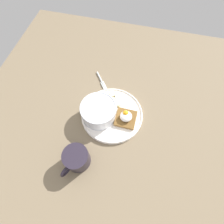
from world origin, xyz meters
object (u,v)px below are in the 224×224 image
Objects in this scene: poached_egg at (126,116)px; banana_slice_back at (118,103)px; banana_slice_right at (107,96)px; coffee_mug at (77,159)px; oatmeal_bowl at (99,111)px; banana_slice_left at (113,101)px; knife at (102,82)px; banana_slice_inner at (113,94)px; toast_slice at (126,118)px; banana_slice_front at (118,97)px.

poached_egg is 1.02× the size of banana_slice_back.
coffee_mug is (-3.55, -29.31, 2.80)cm from banana_slice_right.
banana_slice_left is at bearing 62.57° from oatmeal_bowl.
poached_egg is 21.92cm from knife.
coffee_mug is at bearing -96.91° from banana_slice_right.
knife is (-6.46, 6.03, -1.33)cm from banana_slice_inner.
banana_slice_right is (-10.15, 8.60, -0.22)cm from toast_slice.
poached_egg is 8.04cm from banana_slice_back.
knife is at bearing 119.38° from banana_slice_right.
toast_slice is 2.71× the size of banana_slice_front.
toast_slice is 2.29× the size of banana_slice_inner.
poached_egg is at bearing -52.20° from banana_slice_back.
coffee_mug is 37.25cm from knife.
banana_slice_left is at bearing -128.17° from banana_slice_front.
knife is (-4.35, 7.72, -1.17)cm from banana_slice_right.
banana_slice_front is 11.59cm from knife.
banana_slice_inner reaches higher than knife.
knife is at bearing 144.01° from banana_slice_front.
coffee_mug is (-8.53, -30.26, 2.80)cm from banana_slice_front.
coffee_mug reaches higher than oatmeal_bowl.
banana_slice_inner is (-7.97, 10.12, -2.08)cm from poached_egg.
toast_slice is 13.31cm from banana_slice_right.
coffee_mug is at bearing -103.18° from banana_slice_left.
toast_slice is 7.97cm from banana_slice_back.
oatmeal_bowl reaches higher than toast_slice.
banana_slice_front is 0.67× the size of banana_slice_left.
banana_slice_back is at bearing -46.00° from knife.
banana_slice_inner is 8.93cm from knife.
coffee_mug is at bearing -88.77° from knife.
oatmeal_bowl reaches higher than banana_slice_right.
banana_slice_back reaches higher than banana_slice_front.
oatmeal_bowl is 11.54cm from toast_slice.
banana_slice_back reaches higher than toast_slice.
banana_slice_front is (6.03, 10.27, -2.89)cm from oatmeal_bowl.
banana_slice_left is (-7.23, 6.93, -0.23)cm from toast_slice.
banana_slice_right is (-5.31, 2.28, -0.21)cm from banana_slice_back.
banana_slice_front is at bearing 59.57° from oatmeal_bowl.
banana_slice_right is 0.37× the size of knife.
banana_slice_left is 3.47cm from banana_slice_inner.
toast_slice is at bearing -67.52° from poached_egg.
oatmeal_bowl is at bearing -106.00° from banana_slice_inner.
toast_slice is 10.02cm from banana_slice_left.
oatmeal_bowl is 9.82cm from banana_slice_right.
banana_slice_front is at bearing 95.82° from banana_slice_back.
poached_egg is 10.90cm from banana_slice_front.
toast_slice reaches higher than banana_slice_left.
toast_slice is at bearing -52.00° from banana_slice_inner.
banana_slice_inner is 31.63cm from coffee_mug.
oatmeal_bowl is at bearing -132.07° from banana_slice_back.
coffee_mug reaches higher than knife.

